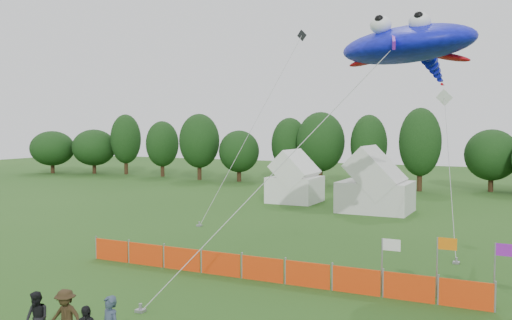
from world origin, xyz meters
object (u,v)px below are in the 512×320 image
at_px(tent_left, 295,181).
at_px(stingray_kite, 410,46).
at_px(tent_right, 376,187).
at_px(spectator_c, 66,317).
at_px(barrier_fence, 262,269).
at_px(spectator_b, 37,319).

distance_m(tent_left, stingray_kite, 23.14).
relative_size(tent_right, spectator_c, 3.11).
xyz_separation_m(barrier_fence, spectator_b, (-2.93, -9.20, 0.30)).
height_order(spectator_b, stingray_kite, stingray_kite).
xyz_separation_m(spectator_b, spectator_c, (0.77, 0.37, 0.05)).
xyz_separation_m(spectator_b, stingray_kite, (7.70, 14.75, 9.25)).
bearing_deg(stingray_kite, spectator_b, -117.58).
xyz_separation_m(barrier_fence, stingray_kite, (4.77, 5.55, 9.55)).
relative_size(spectator_c, stingray_kite, 0.09).
distance_m(tent_right, stingray_kite, 18.03).
bearing_deg(tent_right, spectator_c, -93.00).
height_order(tent_left, spectator_b, tent_left).
height_order(tent_right, barrier_fence, tent_right).
distance_m(tent_left, barrier_fence, 24.36).
bearing_deg(spectator_c, stingray_kite, 55.44).
bearing_deg(spectator_b, stingray_kite, 75.02).
bearing_deg(stingray_kite, tent_right, 109.56).
relative_size(tent_left, spectator_b, 2.49).
xyz_separation_m(barrier_fence, spectator_c, (-2.16, -8.83, 0.34)).
xyz_separation_m(tent_left, barrier_fence, (8.02, -22.97, -1.27)).
distance_m(spectator_b, spectator_c, 0.86).
distance_m(tent_right, spectator_c, 29.58).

